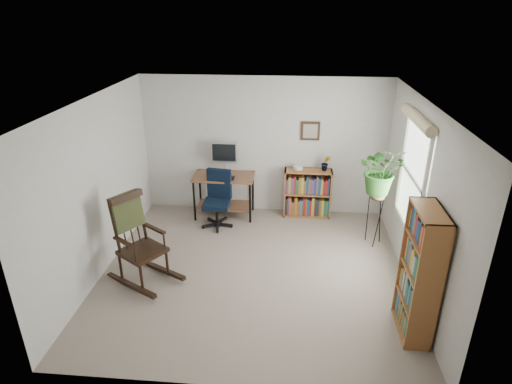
# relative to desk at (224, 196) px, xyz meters

# --- Properties ---
(floor) EXTENTS (4.20, 4.00, 0.00)m
(floor) POSITION_rel_desk_xyz_m (0.67, -1.70, -0.38)
(floor) COLOR gray
(floor) RESTS_ON ground
(ceiling) EXTENTS (4.20, 4.00, 0.00)m
(ceiling) POSITION_rel_desk_xyz_m (0.67, -1.70, 2.02)
(ceiling) COLOR silver
(ceiling) RESTS_ON ground
(wall_back) EXTENTS (4.20, 0.00, 2.40)m
(wall_back) POSITION_rel_desk_xyz_m (0.67, 0.30, 0.82)
(wall_back) COLOR silver
(wall_back) RESTS_ON ground
(wall_front) EXTENTS (4.20, 0.00, 2.40)m
(wall_front) POSITION_rel_desk_xyz_m (0.67, -3.70, 0.82)
(wall_front) COLOR silver
(wall_front) RESTS_ON ground
(wall_left) EXTENTS (0.00, 4.00, 2.40)m
(wall_left) POSITION_rel_desk_xyz_m (-1.43, -1.70, 0.82)
(wall_left) COLOR silver
(wall_left) RESTS_ON ground
(wall_right) EXTENTS (0.00, 4.00, 2.40)m
(wall_right) POSITION_rel_desk_xyz_m (2.77, -1.70, 0.82)
(wall_right) COLOR silver
(wall_right) RESTS_ON ground
(window) EXTENTS (0.12, 1.20, 1.50)m
(window) POSITION_rel_desk_xyz_m (2.73, -1.40, 1.02)
(window) COLOR white
(window) RESTS_ON wall_right
(desk) EXTENTS (1.05, 0.58, 0.75)m
(desk) POSITION_rel_desk_xyz_m (0.00, 0.00, 0.00)
(desk) COLOR brown
(desk) RESTS_ON floor
(monitor) EXTENTS (0.46, 0.16, 0.56)m
(monitor) POSITION_rel_desk_xyz_m (0.00, 0.14, 0.66)
(monitor) COLOR silver
(monitor) RESTS_ON desk
(keyboard) EXTENTS (0.40, 0.15, 0.02)m
(keyboard) POSITION_rel_desk_xyz_m (0.00, -0.12, 0.39)
(keyboard) COLOR black
(keyboard) RESTS_ON desk
(office_chair) EXTENTS (0.60, 0.60, 0.98)m
(office_chair) POSITION_rel_desk_xyz_m (-0.06, -0.42, 0.11)
(office_chair) COLOR black
(office_chair) RESTS_ON floor
(rocking_chair) EXTENTS (1.25, 1.13, 1.24)m
(rocking_chair) POSITION_rel_desk_xyz_m (-0.78, -2.02, 0.25)
(rocking_chair) COLOR black
(rocking_chair) RESTS_ON floor
(low_bookshelf) EXTENTS (0.81, 0.27, 0.86)m
(low_bookshelf) POSITION_rel_desk_xyz_m (1.45, 0.12, 0.05)
(low_bookshelf) COLOR #955C31
(low_bookshelf) RESTS_ON floor
(tall_bookshelf) EXTENTS (0.29, 0.68, 1.55)m
(tall_bookshelf) POSITION_rel_desk_xyz_m (2.59, -2.71, 0.40)
(tall_bookshelf) COLOR #955C31
(tall_bookshelf) RESTS_ON floor
(plant_stand) EXTENTS (0.30, 0.30, 0.93)m
(plant_stand) POSITION_rel_desk_xyz_m (2.47, -0.76, 0.09)
(plant_stand) COLOR black
(plant_stand) RESTS_ON floor
(spider_plant) EXTENTS (1.69, 1.88, 1.46)m
(spider_plant) POSITION_rel_desk_xyz_m (2.47, -0.76, 1.21)
(spider_plant) COLOR #295F21
(spider_plant) RESTS_ON plant_stand
(potted_plant_small) EXTENTS (0.13, 0.24, 0.11)m
(potted_plant_small) POSITION_rel_desk_xyz_m (1.73, 0.13, 0.54)
(potted_plant_small) COLOR #295F21
(potted_plant_small) RESTS_ON low_bookshelf
(framed_picture) EXTENTS (0.32, 0.04, 0.32)m
(framed_picture) POSITION_rel_desk_xyz_m (1.45, 0.27, 1.13)
(framed_picture) COLOR black
(framed_picture) RESTS_ON wall_back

